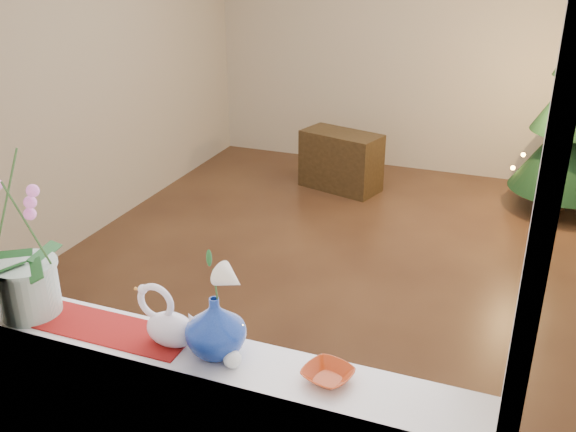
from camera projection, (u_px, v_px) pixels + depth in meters
name	position (u px, v px, depth m)	size (l,w,h in m)	color
ground	(358.00, 275.00, 4.69)	(5.00, 5.00, 0.00)	#331E15
wall_back	(432.00, 39.00, 6.28)	(4.50, 0.10, 2.70)	#BEB5A6
wall_front	(164.00, 259.00, 2.02)	(4.50, 0.10, 2.70)	#BEB5A6
wall_left	(80.00, 68.00, 4.89)	(0.10, 5.00, 2.70)	#BEB5A6
windowsill	(192.00, 354.00, 2.31)	(2.20, 0.26, 0.04)	white
window_frame	(160.00, 150.00, 1.90)	(2.22, 0.06, 1.60)	white
runner	(103.00, 327.00, 2.42)	(0.70, 0.20, 0.01)	maroon
orchid_pot	(17.00, 229.00, 2.38)	(0.25, 0.25, 0.73)	white
swan	(170.00, 318.00, 2.29)	(0.26, 0.12, 0.22)	silver
blue_vase	(215.00, 322.00, 2.23)	(0.25, 0.25, 0.26)	navy
lily	(212.00, 265.00, 2.14)	(0.14, 0.08, 0.19)	beige
paperweight	(232.00, 359.00, 2.19)	(0.07, 0.07, 0.07)	white
amber_dish	(328.00, 376.00, 2.13)	(0.14, 0.14, 0.03)	#A53210
xmas_tree	(576.00, 116.00, 5.47)	(0.95, 0.95, 1.74)	black
side_table	(341.00, 161.00, 6.20)	(0.75, 0.37, 0.56)	black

